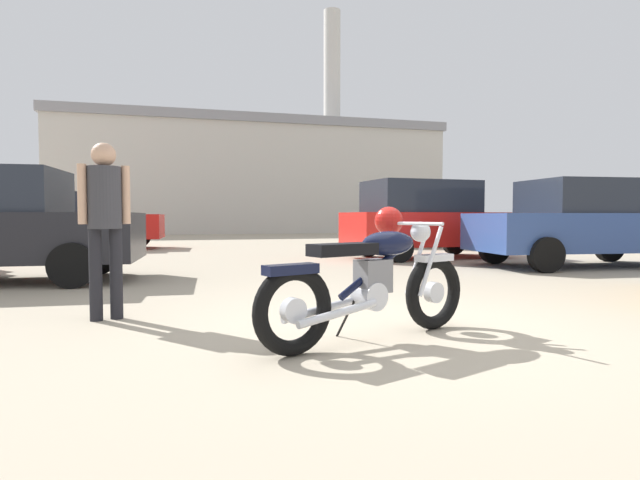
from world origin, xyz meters
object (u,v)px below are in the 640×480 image
(blue_hatchback_right, at_px, (582,223))
(silver_sedan_mid, at_px, (432,218))
(bystander, at_px, (105,212))
(red_hatchback_near, at_px, (426,219))
(vintage_motorcycle, at_px, (374,278))
(white_estate_far, at_px, (88,221))

(blue_hatchback_right, height_order, silver_sedan_mid, silver_sedan_mid)
(blue_hatchback_right, bearing_deg, bystander, -155.09)
(red_hatchback_near, bearing_deg, vintage_motorcycle, -123.06)
(white_estate_far, bearing_deg, red_hatchback_near, 149.33)
(vintage_motorcycle, xyz_separation_m, blue_hatchback_right, (5.58, 4.93, 0.34))
(blue_hatchback_right, bearing_deg, white_estate_far, 146.00)
(bystander, bearing_deg, red_hatchback_near, 116.88)
(bystander, relative_size, red_hatchback_near, 0.41)
(blue_hatchback_right, bearing_deg, red_hatchback_near, 132.07)
(bystander, bearing_deg, blue_hatchback_right, 94.92)
(red_hatchback_near, distance_m, silver_sedan_mid, 4.38)
(red_hatchback_near, xyz_separation_m, silver_sedan_mid, (1.78, 3.99, 0.00))
(white_estate_far, xyz_separation_m, blue_hatchback_right, (10.83, -7.14, 0.00))
(vintage_motorcycle, distance_m, blue_hatchback_right, 7.45)
(bystander, xyz_separation_m, silver_sedan_mid, (7.42, 10.15, -0.10))
(white_estate_far, xyz_separation_m, red_hatchback_near, (8.62, -4.74, 0.08))
(blue_hatchback_right, bearing_deg, vintage_motorcycle, -139.16)
(bystander, height_order, red_hatchback_near, red_hatchback_near)
(vintage_motorcycle, relative_size, red_hatchback_near, 0.47)
(red_hatchback_near, bearing_deg, bystander, -140.91)
(bystander, bearing_deg, vintage_motorcycle, 41.95)
(vintage_motorcycle, relative_size, blue_hatchback_right, 0.46)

